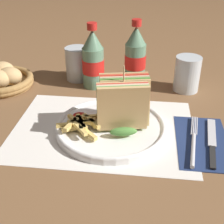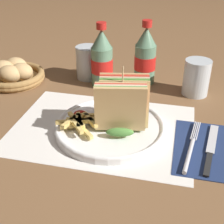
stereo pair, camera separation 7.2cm
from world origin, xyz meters
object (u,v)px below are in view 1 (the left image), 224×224
at_px(club_sandwich, 123,104).
at_px(coke_bottle_far, 135,56).
at_px(bread_basket, 2,79).
at_px(glass_far, 78,66).
at_px(plate_main, 111,127).
at_px(glass_near, 187,74).
at_px(coke_bottle_near, 93,60).
at_px(knife, 212,142).
at_px(fork, 193,144).

xyz_separation_m(club_sandwich, coke_bottle_far, (0.01, 0.29, 0.01)).
relative_size(coke_bottle_far, bread_basket, 1.03).
height_order(coke_bottle_far, glass_far, coke_bottle_far).
bearing_deg(plate_main, glass_near, 51.35).
height_order(glass_near, glass_far, same).
relative_size(plate_main, coke_bottle_near, 1.36).
bearing_deg(coke_bottle_near, coke_bottle_far, 23.15).
xyz_separation_m(knife, glass_far, (-0.37, 0.31, 0.04)).
bearing_deg(glass_near, glass_far, 172.96).
xyz_separation_m(plate_main, bread_basket, (-0.36, 0.20, 0.01)).
bearing_deg(coke_bottle_far, glass_near, -16.84).
bearing_deg(bread_basket, club_sandwich, -27.63).
relative_size(plate_main, knife, 1.38).
bearing_deg(bread_basket, plate_main, -29.60).
bearing_deg(bread_basket, coke_bottle_far, 12.31).
relative_size(knife, glass_far, 1.85).
height_order(coke_bottle_near, glass_near, coke_bottle_near).
xyz_separation_m(club_sandwich, fork, (0.16, -0.05, -0.07)).
relative_size(plate_main, glass_far, 2.55).
relative_size(coke_bottle_far, glass_near, 1.88).
relative_size(glass_near, glass_far, 1.00).
bearing_deg(glass_near, coke_bottle_near, -178.93).
xyz_separation_m(plate_main, fork, (0.19, -0.05, -0.00)).
xyz_separation_m(club_sandwich, glass_far, (-0.17, 0.28, -0.03)).
height_order(knife, glass_far, glass_far).
xyz_separation_m(coke_bottle_far, bread_basket, (-0.40, -0.09, -0.06)).
bearing_deg(fork, glass_near, 96.29).
distance_m(knife, coke_bottle_near, 0.42).
distance_m(plate_main, coke_bottle_near, 0.26).
height_order(fork, glass_near, glass_near).
xyz_separation_m(plate_main, glass_near, (0.20, 0.24, 0.04)).
bearing_deg(coke_bottle_far, bread_basket, -167.69).
relative_size(fork, coke_bottle_near, 1.02).
bearing_deg(club_sandwich, coke_bottle_near, 114.76).
bearing_deg(fork, plate_main, 174.22).
bearing_deg(bread_basket, knife, -21.51).
height_order(plate_main, club_sandwich, club_sandwich).
distance_m(club_sandwich, coke_bottle_near, 0.26).
bearing_deg(coke_bottle_near, glass_far, 141.54).
xyz_separation_m(coke_bottle_near, coke_bottle_far, (0.12, 0.05, 0.00)).
height_order(plate_main, glass_far, glass_far).
height_order(coke_bottle_far, bread_basket, coke_bottle_far).
height_order(plate_main, knife, plate_main).
bearing_deg(glass_near, fork, -91.45).
xyz_separation_m(glass_near, glass_far, (-0.34, 0.04, -0.01)).
relative_size(coke_bottle_near, coke_bottle_far, 1.00).
relative_size(coke_bottle_far, glass_far, 1.88).
relative_size(fork, knife, 1.03).
distance_m(coke_bottle_near, coke_bottle_far, 0.13).
bearing_deg(club_sandwich, knife, -8.38).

